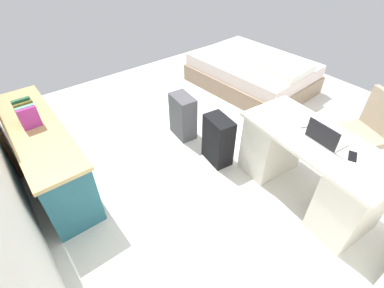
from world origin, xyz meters
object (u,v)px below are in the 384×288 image
desk (308,167)px  computer_mouse (304,125)px  credenza (46,154)px  suitcase_spare_grey (183,116)px  bed (252,73)px  laptop (325,138)px  suitcase_black (218,140)px  figurine_small (22,106)px  office_chair (362,138)px  cell_phone_near_laptop (353,156)px

desk → computer_mouse: computer_mouse is taller
credenza → suitcase_spare_grey: credenza is taller
bed → laptop: (-2.04, 1.39, 0.56)m
suitcase_black → figurine_small: (1.27, 1.66, 0.48)m
credenza → desk: bearing=-132.6°
desk → suitcase_spare_grey: 1.65m
suitcase_black → suitcase_spare_grey: bearing=9.7°
bed → computer_mouse: computer_mouse is taller
office_chair → bed: 2.17m
credenza → bed: credenza is taller
suitcase_black → cell_phone_near_laptop: cell_phone_near_laptop is taller
credenza → figurine_small: 0.56m
computer_mouse → suitcase_black: bearing=33.8°
bed → laptop: laptop is taller
computer_mouse → suitcase_spare_grey: bearing=22.4°
desk → credenza: desk is taller
suitcase_spare_grey → laptop: (-1.66, -0.36, 0.51)m
credenza → cell_phone_near_laptop: 2.99m
credenza → laptop: size_ratio=5.45×
suitcase_black → suitcase_spare_grey: 0.66m
figurine_small → bed: bearing=-93.9°
computer_mouse → figurine_small: (2.02, 2.06, 0.01)m
figurine_small → laptop: bearing=-138.7°
cell_phone_near_laptop → figurine_small: 3.24m
suitcase_spare_grey → figurine_small: size_ratio=5.32×
bed → suitcase_spare_grey: size_ratio=3.40×
suitcase_spare_grey → desk: bearing=-160.8°
office_chair → figurine_small: (2.33, 2.85, 0.36)m
suitcase_spare_grey → laptop: size_ratio=1.77×
laptop → suitcase_spare_grey: bearing=12.1°
bed → office_chair: bearing=165.5°
office_chair → suitcase_spare_grey: 2.10m
credenza → computer_mouse: size_ratio=18.00×
office_chair → bed: (2.09, -0.54, -0.18)m
suitcase_black → cell_phone_near_laptop: 1.39m
figurine_small → computer_mouse: bearing=-134.4°
suitcase_black → computer_mouse: size_ratio=5.96×
suitcase_spare_grey → suitcase_black: bearing=-171.8°
laptop → cell_phone_near_laptop: 0.27m
laptop → figurine_small: laptop is taller
cell_phone_near_laptop → computer_mouse: bearing=-29.4°
bed → suitcase_black: (-1.04, 1.72, 0.05)m
credenza → suitcase_black: 1.89m
computer_mouse → bed: bearing=-30.9°
suitcase_spare_grey → computer_mouse: computer_mouse is taller
desk → computer_mouse: 0.43m
suitcase_black → desk: bearing=-152.2°
suitcase_black → computer_mouse: computer_mouse is taller
laptop → cell_phone_near_laptop: laptop is taller
computer_mouse → desk: bearing=170.8°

